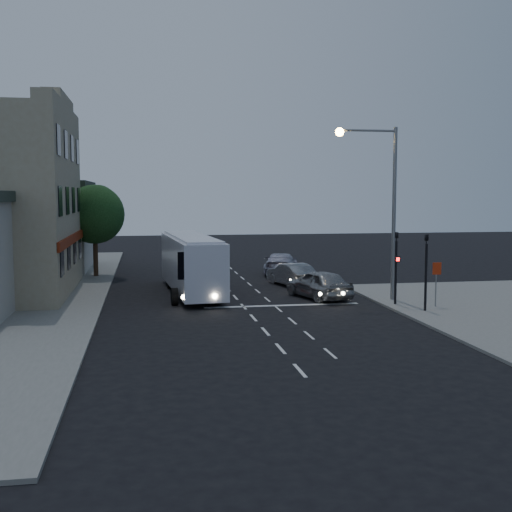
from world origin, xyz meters
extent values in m
plane|color=black|center=(0.00, 0.00, 0.00)|extent=(120.00, 120.00, 0.00)
cube|color=silver|center=(0.00, -10.00, 0.01)|extent=(0.12, 1.60, 0.01)
cube|color=silver|center=(0.00, -7.00, 0.01)|extent=(0.12, 1.60, 0.01)
cube|color=silver|center=(0.00, -4.00, 0.01)|extent=(0.12, 1.60, 0.01)
cube|color=silver|center=(0.00, -1.00, 0.01)|extent=(0.12, 1.60, 0.01)
cube|color=silver|center=(0.00, 2.00, 0.01)|extent=(0.12, 1.60, 0.01)
cube|color=silver|center=(0.00, 5.00, 0.01)|extent=(0.12, 1.60, 0.01)
cube|color=silver|center=(0.00, 8.00, 0.01)|extent=(0.12, 1.60, 0.01)
cube|color=silver|center=(0.00, 11.00, 0.01)|extent=(0.12, 1.60, 0.01)
cube|color=silver|center=(0.00, 14.00, 0.01)|extent=(0.12, 1.60, 0.01)
cube|color=silver|center=(0.00, 17.00, 0.01)|extent=(0.12, 1.60, 0.01)
cube|color=silver|center=(1.60, -8.00, 0.01)|extent=(0.10, 1.50, 0.01)
cube|color=silver|center=(1.60, -5.00, 0.01)|extent=(0.10, 1.50, 0.01)
cube|color=silver|center=(1.60, -2.00, 0.01)|extent=(0.10, 1.50, 0.01)
cube|color=silver|center=(1.60, 1.00, 0.01)|extent=(0.10, 1.50, 0.01)
cube|color=silver|center=(1.60, 4.00, 0.01)|extent=(0.10, 1.50, 0.01)
cube|color=silver|center=(1.60, 7.00, 0.01)|extent=(0.10, 1.50, 0.01)
cube|color=silver|center=(1.60, 10.00, 0.01)|extent=(0.10, 1.50, 0.01)
cube|color=silver|center=(1.60, 13.00, 0.01)|extent=(0.10, 1.50, 0.01)
cube|color=silver|center=(1.60, 16.00, 0.01)|extent=(0.10, 1.50, 0.01)
cube|color=silver|center=(1.60, 19.00, 0.01)|extent=(0.10, 1.50, 0.01)
cube|color=silver|center=(2.00, 2.00, 0.01)|extent=(8.00, 0.35, 0.01)
cube|color=silver|center=(-2.29, 6.79, 1.76)|extent=(3.05, 10.97, 2.89)
cube|color=silver|center=(-2.29, 6.79, 3.25)|extent=(2.67, 10.58, 0.16)
cube|color=black|center=(-2.29, 1.42, 2.21)|extent=(2.08, 0.26, 1.35)
cube|color=black|center=(-1.15, 7.24, 2.35)|extent=(0.70, 9.00, 0.81)
cube|color=black|center=(-3.42, 7.24, 2.35)|extent=(0.70, 9.00, 0.81)
cube|color=maroon|center=(-1.14, 7.69, 1.35)|extent=(0.39, 4.95, 1.26)
cube|color=maroon|center=(-3.43, 7.69, 1.35)|extent=(0.39, 4.95, 1.26)
cylinder|color=black|center=(-3.41, 3.00, 0.45)|extent=(0.38, 0.92, 0.90)
cylinder|color=black|center=(-1.16, 3.00, 0.45)|extent=(0.38, 0.92, 0.90)
cylinder|color=black|center=(-3.41, 9.05, 0.45)|extent=(0.38, 0.92, 0.90)
cylinder|color=black|center=(-1.16, 9.05, 0.45)|extent=(0.38, 0.92, 0.90)
cylinder|color=black|center=(-3.41, 10.58, 0.45)|extent=(0.38, 0.92, 0.90)
cylinder|color=black|center=(-1.16, 10.58, 0.45)|extent=(0.38, 0.92, 0.90)
cylinder|color=#FFF2CC|center=(-3.05, 1.36, 0.68)|extent=(0.24, 0.06, 0.23)
cylinder|color=#FFF2CC|center=(-1.52, 1.36, 0.68)|extent=(0.24, 0.06, 0.23)
imported|color=gray|center=(4.42, 3.80, 0.80)|extent=(3.09, 5.00, 1.59)
imported|color=gray|center=(4.07, 8.83, 0.71)|extent=(2.50, 4.57, 1.43)
imported|color=#A5A5B7|center=(4.68, 14.86, 0.75)|extent=(3.56, 5.56, 1.50)
cylinder|color=black|center=(7.60, 0.80, 1.72)|extent=(0.12, 0.12, 3.20)
imported|color=black|center=(7.60, 0.80, 3.77)|extent=(0.15, 0.18, 0.90)
cube|color=black|center=(7.60, 0.62, 2.42)|extent=(0.25, 0.12, 0.30)
cube|color=#FF0C0C|center=(7.60, 0.55, 2.42)|extent=(0.16, 0.02, 0.18)
cylinder|color=black|center=(8.30, -1.20, 1.72)|extent=(0.12, 0.12, 3.20)
imported|color=black|center=(8.30, -1.20, 3.77)|extent=(0.18, 0.15, 0.90)
cylinder|color=slate|center=(9.30, -0.20, 1.12)|extent=(0.06, 0.06, 2.00)
cube|color=#AD270B|center=(9.30, -0.27, 2.02)|extent=(0.45, 0.03, 0.60)
cylinder|color=slate|center=(8.00, 2.20, 4.62)|extent=(0.20, 0.20, 9.00)
cylinder|color=slate|center=(6.50, 2.20, 8.92)|extent=(3.00, 0.12, 0.12)
sphere|color=#FFBF59|center=(5.00, 2.20, 8.82)|extent=(0.44, 0.44, 0.44)
cube|color=gray|center=(-9.50, 8.00, 10.37)|extent=(1.00, 12.00, 0.50)
cube|color=gray|center=(-9.50, 8.00, 10.87)|extent=(1.00, 6.00, 0.50)
cube|color=maroon|center=(-8.95, 8.00, 3.12)|extent=(0.15, 12.00, 0.50)
cube|color=black|center=(-8.98, 3.50, 2.32)|extent=(0.06, 1.30, 1.50)
cube|color=black|center=(-8.98, 6.50, 2.32)|extent=(0.06, 1.30, 1.50)
cube|color=black|center=(-8.98, 9.50, 2.32)|extent=(0.06, 1.30, 1.50)
cube|color=black|center=(-8.98, 12.50, 2.32)|extent=(0.06, 1.30, 1.50)
cube|color=black|center=(-8.98, 3.50, 5.32)|extent=(0.06, 1.30, 1.50)
cube|color=black|center=(-8.98, 6.50, 5.32)|extent=(0.06, 1.30, 1.50)
cube|color=black|center=(-8.98, 9.50, 5.32)|extent=(0.06, 1.30, 1.50)
cube|color=black|center=(-8.98, 12.50, 5.32)|extent=(0.06, 1.30, 1.50)
cube|color=black|center=(-8.98, 3.50, 8.32)|extent=(0.06, 1.30, 1.50)
cube|color=black|center=(-8.98, 6.50, 8.32)|extent=(0.06, 1.30, 1.50)
cube|color=black|center=(-8.98, 9.50, 8.32)|extent=(0.06, 1.30, 1.50)
cube|color=black|center=(-8.98, 12.50, 8.32)|extent=(0.06, 1.30, 1.50)
cube|color=#A7A49C|center=(-13.50, 20.00, 3.12)|extent=(9.00, 9.00, 6.00)
cube|color=#2A352C|center=(-13.50, 20.00, 6.37)|extent=(9.40, 9.40, 0.50)
cylinder|color=black|center=(-8.20, 15.00, 1.52)|extent=(0.32, 0.32, 2.80)
sphere|color=black|center=(-8.20, 15.00, 4.32)|extent=(4.00, 4.00, 4.00)
sphere|color=#2C5F2A|center=(-8.00, 15.60, 5.02)|extent=(2.60, 2.60, 2.60)
sphere|color=black|center=(-8.50, 14.40, 4.72)|extent=(2.40, 2.40, 2.40)
camera|label=1|loc=(-4.83, -29.63, 5.65)|focal=45.00mm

